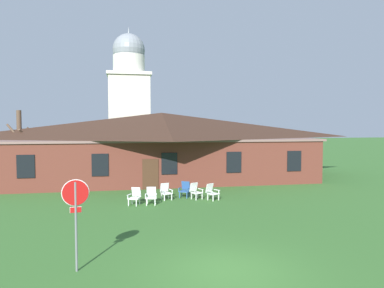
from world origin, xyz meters
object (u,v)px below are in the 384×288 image
(stop_sign, at_px, (76,206))
(lawn_chair_middle, at_px, (185,189))
(lawn_chair_by_porch, at_px, (135,196))
(lawn_chair_left_end, at_px, (166,191))
(lawn_chair_far_side, at_px, (212,192))
(lawn_chair_near_door, at_px, (151,195))
(lawn_chair_right_end, at_px, (196,191))

(stop_sign, relative_size, lawn_chair_middle, 2.93)
(lawn_chair_by_porch, height_order, lawn_chair_left_end, same)
(lawn_chair_left_end, height_order, lawn_chair_far_side, same)
(lawn_chair_far_side, bearing_deg, lawn_chair_near_door, -172.35)
(lawn_chair_right_end, relative_size, lawn_chair_far_side, 1.00)
(lawn_chair_middle, bearing_deg, lawn_chair_far_side, -37.39)
(stop_sign, height_order, lawn_chair_right_end, stop_sign)
(lawn_chair_middle, bearing_deg, lawn_chair_left_end, -160.31)
(stop_sign, distance_m, lawn_chair_right_end, 11.30)
(lawn_chair_far_side, bearing_deg, lawn_chair_by_porch, -174.21)
(lawn_chair_left_end, relative_size, lawn_chair_far_side, 1.00)
(lawn_chair_right_end, height_order, lawn_chair_far_side, same)
(lawn_chair_right_end, distance_m, lawn_chair_far_side, 1.00)
(lawn_chair_near_door, xyz_separation_m, lawn_chair_middle, (2.17, 1.57, 0.00))
(lawn_chair_by_porch, distance_m, lawn_chair_left_end, 2.14)
(lawn_chair_near_door, bearing_deg, stop_sign, -108.32)
(lawn_chair_near_door, bearing_deg, lawn_chair_far_side, 7.65)
(lawn_chair_right_end, bearing_deg, lawn_chair_by_porch, -165.59)
(stop_sign, relative_size, lawn_chair_near_door, 2.93)
(stop_sign, distance_m, lawn_chair_near_door, 9.33)
(lawn_chair_by_porch, bearing_deg, lawn_chair_right_end, 14.41)
(lawn_chair_by_porch, height_order, lawn_chair_middle, same)
(lawn_chair_left_end, distance_m, lawn_chair_middle, 1.31)
(stop_sign, relative_size, lawn_chair_by_porch, 2.93)
(lawn_chair_left_end, relative_size, lawn_chair_right_end, 1.00)
(lawn_chair_left_end, bearing_deg, lawn_chair_near_door, -129.86)
(lawn_chair_near_door, relative_size, lawn_chair_right_end, 1.00)
(lawn_chair_near_door, xyz_separation_m, lawn_chair_left_end, (0.94, 1.13, 0.00))
(lawn_chair_left_end, distance_m, lawn_chair_far_side, 2.73)
(lawn_chair_near_door, xyz_separation_m, lawn_chair_far_side, (3.60, 0.48, 0.00))
(stop_sign, relative_size, lawn_chair_right_end, 2.93)
(stop_sign, height_order, lawn_chair_far_side, stop_sign)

